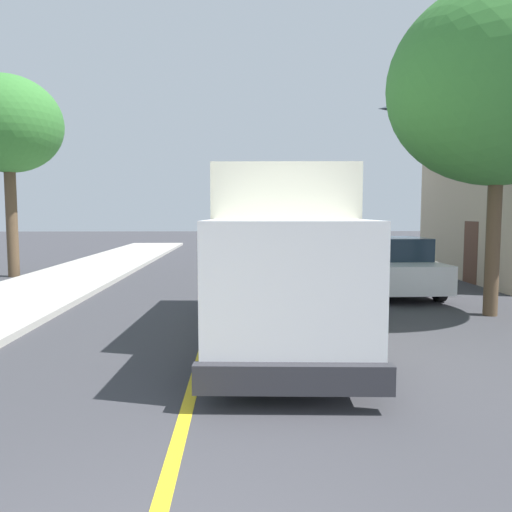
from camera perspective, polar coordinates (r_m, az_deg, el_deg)
centre_line_yellow at (r=12.63m, az=-4.79°, el=-5.88°), size 0.16×56.00×0.01m
box_truck at (r=9.60m, az=3.02°, el=1.27°), size 2.74×7.29×3.20m
parked_car_near at (r=15.95m, az=4.50°, el=-0.73°), size 1.84×4.42×1.67m
parked_car_mid at (r=22.40m, az=2.58°, el=0.95°), size 2.01×4.48×1.67m
parked_car_far at (r=29.41m, az=0.69°, el=1.94°), size 1.96×4.46×1.67m
parked_car_furthest at (r=36.86m, az=-0.05°, el=2.58°), size 1.84×4.41×1.67m
parked_van_across at (r=15.13m, az=15.68°, el=-1.22°), size 1.93×4.45×1.67m
street_tree_far_side at (r=12.92m, az=26.36°, el=17.25°), size 4.98×4.98×7.49m
street_tree_down_block at (r=20.65m, az=-26.81°, el=13.36°), size 3.90×3.90×7.36m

